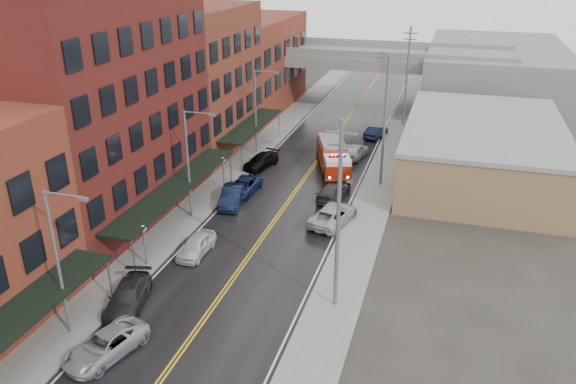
# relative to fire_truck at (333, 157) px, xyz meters

# --- Properties ---
(road) EXTENTS (11.00, 160.00, 0.02)m
(road) POSITION_rel_fire_truck_xyz_m (-2.19, -7.25, -1.54)
(road) COLOR black
(road) RESTS_ON ground
(sidewalk_left) EXTENTS (3.00, 160.00, 0.15)m
(sidewalk_left) POSITION_rel_fire_truck_xyz_m (-9.49, -7.25, -1.48)
(sidewalk_left) COLOR slate
(sidewalk_left) RESTS_ON ground
(sidewalk_right) EXTENTS (3.00, 160.00, 0.15)m
(sidewalk_right) POSITION_rel_fire_truck_xyz_m (5.11, -7.25, -1.48)
(sidewalk_right) COLOR slate
(sidewalk_right) RESTS_ON ground
(curb_left) EXTENTS (0.30, 160.00, 0.15)m
(curb_left) POSITION_rel_fire_truck_xyz_m (-7.84, -7.25, -1.48)
(curb_left) COLOR gray
(curb_left) RESTS_ON ground
(curb_right) EXTENTS (0.30, 160.00, 0.15)m
(curb_right) POSITION_rel_fire_truck_xyz_m (3.46, -7.25, -1.48)
(curb_right) COLOR gray
(curb_right) RESTS_ON ground
(brick_building_b) EXTENTS (9.00, 20.00, 18.00)m
(brick_building_b) POSITION_rel_fire_truck_xyz_m (-15.49, -14.25, 7.45)
(brick_building_b) COLOR #521715
(brick_building_b) RESTS_ON ground
(brick_building_c) EXTENTS (9.00, 15.00, 15.00)m
(brick_building_c) POSITION_rel_fire_truck_xyz_m (-15.49, 3.25, 5.95)
(brick_building_c) COLOR maroon
(brick_building_c) RESTS_ON ground
(brick_building_far) EXTENTS (9.00, 20.00, 12.00)m
(brick_building_far) POSITION_rel_fire_truck_xyz_m (-15.49, 20.75, 4.45)
(brick_building_far) COLOR maroon
(brick_building_far) RESTS_ON ground
(tan_building) EXTENTS (14.00, 22.00, 5.00)m
(tan_building) POSITION_rel_fire_truck_xyz_m (13.81, 2.75, 0.95)
(tan_building) COLOR olive
(tan_building) RESTS_ON ground
(right_far_block) EXTENTS (18.00, 30.00, 8.00)m
(right_far_block) POSITION_rel_fire_truck_xyz_m (15.81, 32.75, 2.45)
(right_far_block) COLOR slate
(right_far_block) RESTS_ON ground
(awning_1) EXTENTS (2.60, 18.00, 3.09)m
(awning_1) POSITION_rel_fire_truck_xyz_m (-9.68, -14.25, 1.44)
(awning_1) COLOR black
(awning_1) RESTS_ON ground
(awning_2) EXTENTS (2.60, 13.00, 3.09)m
(awning_2) POSITION_rel_fire_truck_xyz_m (-9.68, 3.25, 1.43)
(awning_2) COLOR black
(awning_2) RESTS_ON ground
(globe_lamp_1) EXTENTS (0.44, 0.44, 3.12)m
(globe_lamp_1) POSITION_rel_fire_truck_xyz_m (-8.59, -21.25, 0.76)
(globe_lamp_1) COLOR #59595B
(globe_lamp_1) RESTS_ON ground
(globe_lamp_2) EXTENTS (0.44, 0.44, 3.12)m
(globe_lamp_2) POSITION_rel_fire_truck_xyz_m (-8.59, -7.25, 0.76)
(globe_lamp_2) COLOR #59595B
(globe_lamp_2) RESTS_ON ground
(street_lamp_0) EXTENTS (2.64, 0.22, 9.00)m
(street_lamp_0) POSITION_rel_fire_truck_xyz_m (-8.74, -29.25, 3.63)
(street_lamp_0) COLOR #59595B
(street_lamp_0) RESTS_ON ground
(street_lamp_1) EXTENTS (2.64, 0.22, 9.00)m
(street_lamp_1) POSITION_rel_fire_truck_xyz_m (-8.74, -13.25, 3.63)
(street_lamp_1) COLOR #59595B
(street_lamp_1) RESTS_ON ground
(street_lamp_2) EXTENTS (2.64, 0.22, 9.00)m
(street_lamp_2) POSITION_rel_fire_truck_xyz_m (-8.74, 2.75, 3.63)
(street_lamp_2) COLOR #59595B
(street_lamp_2) RESTS_ON ground
(utility_pole_0) EXTENTS (1.80, 0.24, 12.00)m
(utility_pole_0) POSITION_rel_fire_truck_xyz_m (5.01, -22.25, 4.75)
(utility_pole_0) COLOR #59595B
(utility_pole_0) RESTS_ON ground
(utility_pole_1) EXTENTS (1.80, 0.24, 12.00)m
(utility_pole_1) POSITION_rel_fire_truck_xyz_m (5.01, -2.25, 4.75)
(utility_pole_1) COLOR #59595B
(utility_pole_1) RESTS_ON ground
(utility_pole_2) EXTENTS (1.80, 0.24, 12.00)m
(utility_pole_2) POSITION_rel_fire_truck_xyz_m (5.01, 17.75, 4.75)
(utility_pole_2) COLOR #59595B
(utility_pole_2) RESTS_ON ground
(overpass) EXTENTS (40.00, 10.00, 7.50)m
(overpass) POSITION_rel_fire_truck_xyz_m (-2.19, 24.75, 4.43)
(overpass) COLOR slate
(overpass) RESTS_ON ground
(fire_truck) EXTENTS (5.14, 8.24, 2.87)m
(fire_truck) POSITION_rel_fire_truck_xyz_m (0.00, 0.00, 0.00)
(fire_truck) COLOR #921A06
(fire_truck) RESTS_ON ground
(parked_car_left_2) EXTENTS (3.54, 5.34, 1.36)m
(parked_car_left_2) POSITION_rel_fire_truck_xyz_m (-5.93, -30.28, -0.87)
(parked_car_left_2) COLOR #96989E
(parked_car_left_2) RESTS_ON ground
(parked_car_left_3) EXTENTS (3.16, 5.37, 1.46)m
(parked_car_left_3) POSITION_rel_fire_truck_xyz_m (-7.19, -25.95, -0.82)
(parked_car_left_3) COLOR black
(parked_car_left_3) RESTS_ON ground
(parked_car_left_4) EXTENTS (1.73, 4.15, 1.40)m
(parked_car_left_4) POSITION_rel_fire_truck_xyz_m (-5.97, -18.78, -0.85)
(parked_car_left_4) COLOR silver
(parked_car_left_4) RESTS_ON ground
(parked_car_left_5) EXTENTS (2.46, 4.99, 1.57)m
(parked_car_left_5) POSITION_rel_fire_truck_xyz_m (-6.66, -10.05, -0.77)
(parked_car_left_5) COLOR black
(parked_car_left_5) RESTS_ON ground
(parked_car_left_6) EXTENTS (2.50, 4.96, 1.34)m
(parked_car_left_6) POSITION_rel_fire_truck_xyz_m (-6.62, -7.64, -0.88)
(parked_car_left_6) COLOR #121A45
(parked_car_left_6) RESTS_ON ground
(parked_car_left_7) EXTENTS (3.02, 5.00, 1.36)m
(parked_car_left_7) POSITION_rel_fire_truck_xyz_m (-7.19, -0.95, -0.88)
(parked_car_left_7) COLOR black
(parked_car_left_7) RESTS_ON ground
(parked_car_right_0) EXTENTS (3.71, 5.90, 1.52)m
(parked_car_right_0) POSITION_rel_fire_truck_xyz_m (2.44, -11.14, -0.80)
(parked_car_right_0) COLOR #A9ACB1
(parked_car_right_0) RESTS_ON ground
(parked_car_right_1) EXTENTS (2.58, 4.89, 1.35)m
(parked_car_right_1) POSITION_rel_fire_truck_xyz_m (1.41, -6.43, -0.88)
(parked_car_right_1) COLOR #2A2A2D
(parked_car_right_1) RESTS_ON ground
(parked_car_right_2) EXTENTS (2.50, 4.65, 1.50)m
(parked_car_right_2) POSITION_rel_fire_truck_xyz_m (1.41, 4.55, -0.80)
(parked_car_right_2) COLOR #B6B6B6
(parked_car_right_2) RESTS_ON ground
(parked_car_right_3) EXTENTS (2.47, 4.46, 1.39)m
(parked_car_right_3) POSITION_rel_fire_truck_xyz_m (2.48, 11.98, -0.86)
(parked_car_right_3) COLOR black
(parked_car_right_3) RESTS_ON ground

